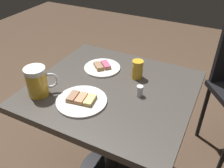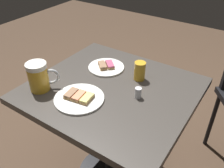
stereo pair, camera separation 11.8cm
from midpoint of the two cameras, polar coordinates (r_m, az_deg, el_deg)
The scene contains 6 objects.
cafe_table at distance 1.29m, azimuth 2.65°, elevation -6.26°, with size 0.73×0.79×0.70m.
plate_near at distance 1.12m, azimuth -4.79°, elevation -3.41°, with size 0.23×0.23×0.03m.
plate_far at distance 1.35m, azimuth 1.14°, elevation 4.03°, with size 0.20×0.20×0.03m.
beer_mug at distance 1.18m, azimuth -14.22°, elevation 1.61°, with size 0.12×0.13×0.14m.
beer_glass_small at distance 1.25m, azimuth 9.31°, elevation 2.98°, with size 0.06×0.06×0.10m, color gold.
salt_shaker at distance 1.13m, azimuth 9.25°, elevation -2.15°, with size 0.03×0.03×0.05m, color silver.
Camera 2 is at (0.81, 0.55, 1.39)m, focal length 38.53 mm.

